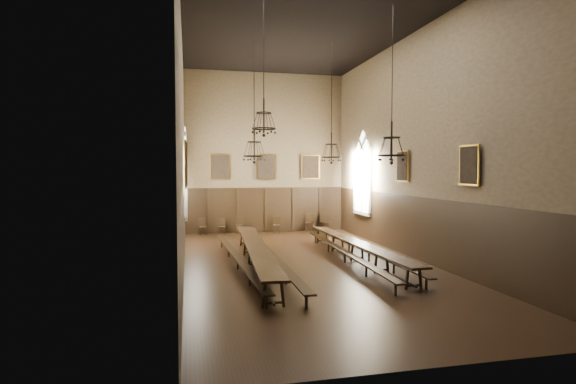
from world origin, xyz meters
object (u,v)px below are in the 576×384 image
object	(u,v)px
table_left	(256,256)
bench_left_inner	(272,259)
table_right	(357,251)
chandelier_front_left	(264,118)
chair_6	(310,226)
chandelier_back_left	(254,148)
chair_2	(240,228)
bench_right_outer	(369,255)
chair_1	(221,230)
chair_4	(277,228)
chandelier_back_right	(331,150)
bench_left_outer	(238,261)
bench_right_inner	(345,255)
chair_0	(203,230)
chandelier_front_right	(391,146)
chair_7	(325,226)

from	to	relation	value
table_left	bench_left_inner	distance (m)	0.58
table_right	chandelier_front_left	bearing A→B (deg)	-148.96
chair_6	chandelier_back_left	distance (m)	8.75
table_right	chair_2	distance (m)	9.07
chandelier_back_left	bench_right_outer	bearing A→B (deg)	-26.64
bench_left_inner	chair_1	size ratio (longest dim) A/B	12.57
chair_2	chandelier_front_left	bearing A→B (deg)	-92.96
table_right	bench_right_outer	bearing A→B (deg)	-28.66
chair_4	table_left	bearing A→B (deg)	-94.98
table_left	chair_2	bearing A→B (deg)	87.46
chandelier_back_right	bench_left_outer	bearing A→B (deg)	-148.87
bench_right_inner	chair_0	xyz separation A→B (m)	(-5.07, 8.55, -0.02)
table_left	chair_6	bearing A→B (deg)	63.20
chair_0	chandelier_front_right	size ratio (longest dim) A/B	0.18
chair_7	chandelier_back_left	bearing A→B (deg)	-139.06
chair_7	chandelier_back_right	xyz separation A→B (m)	(-1.65, -6.21, 4.11)
bench_left_outer	bench_right_outer	world-z (taller)	bench_left_outer
bench_left_inner	chair_6	world-z (taller)	chair_6
chandelier_front_left	table_left	bearing A→B (deg)	88.65
chandelier_front_left	chandelier_front_right	bearing A→B (deg)	0.60
chair_6	chandelier_front_left	xyz separation A→B (m)	(-4.47, -10.84, 4.85)
chair_0	chair_6	distance (m)	6.03
chair_4	chair_6	xyz separation A→B (m)	(1.93, 0.02, 0.04)
chandelier_front_left	chair_1	bearing A→B (deg)	93.01
bench_right_outer	chandelier_front_right	bearing A→B (deg)	-94.02
bench_right_inner	chandelier_back_left	bearing A→B (deg)	146.64
table_right	bench_right_inner	size ratio (longest dim) A/B	0.95
chair_4	chair_6	world-z (taller)	chair_6
bench_left_outer	bench_left_inner	distance (m)	1.25
table_left	chair_0	bearing A→B (deg)	100.54
table_right	bench_left_outer	distance (m)	4.74
bench_left_inner	bench_right_inner	xyz separation A→B (m)	(2.89, 0.23, -0.02)
chair_4	bench_left_outer	bearing A→B (deg)	-98.77
table_right	chandelier_front_right	xyz separation A→B (m)	(0.25, -2.41, 3.98)
chair_6	chair_7	size ratio (longest dim) A/B	0.98
bench_left_outer	chandelier_back_right	size ratio (longest dim) A/B	2.00
bench_left_inner	chair_1	distance (m)	8.90
table_left	chandelier_back_right	distance (m)	5.98
chair_6	table_left	bearing A→B (deg)	-106.12
table_right	chair_7	xyz separation A→B (m)	(1.29, 8.35, -0.06)
table_left	chair_0	distance (m)	8.84
chair_6	chandelier_back_right	bearing A→B (deg)	-86.15
chair_0	chair_7	size ratio (longest dim) A/B	0.87
chair_6	chair_7	xyz separation A→B (m)	(0.91, -0.03, 0.01)
bench_right_inner	chair_4	xyz separation A→B (m)	(-0.97, 8.59, -0.02)
bench_right_outer	chair_2	xyz separation A→B (m)	(-4.05, 8.53, 0.03)
chair_1	chair_7	xyz separation A→B (m)	(5.94, -0.02, 0.05)
chair_0	chandelier_back_right	bearing A→B (deg)	-59.49
bench_left_outer	chair_0	bearing A→B (deg)	96.06
bench_left_outer	chair_6	world-z (taller)	chair_6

